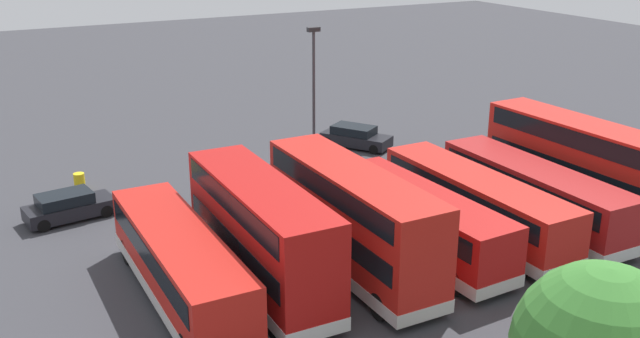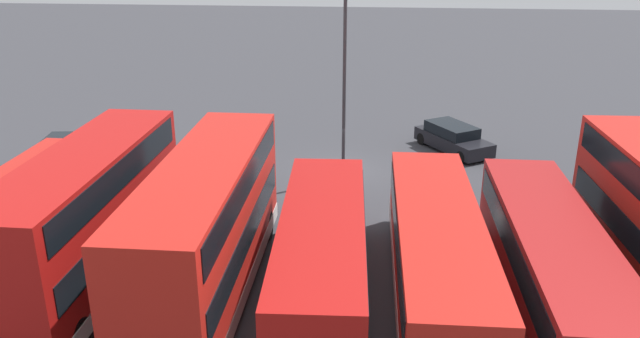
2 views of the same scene
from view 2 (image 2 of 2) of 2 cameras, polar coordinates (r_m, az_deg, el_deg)
The scene contains 11 objects.
ground_plane at distance 30.71m, azimuth 1.93°, elevation -0.21°, with size 140.00×140.00×0.00m, color #38383D.
bus_single_deck_second at distance 20.35m, azimuth 20.20°, elevation -8.08°, with size 2.65×11.25×2.95m.
bus_single_deck_third at distance 20.02m, azimuth 10.57°, elevation -7.55°, with size 2.83×11.56×2.95m.
bus_single_deck_fourth at distance 19.56m, azimuth 0.19°, elevation -7.90°, with size 3.11×10.47×2.95m.
bus_double_decker_fifth at distance 19.83m, azimuth -10.14°, elevation -5.13°, with size 2.71×10.99×4.55m.
bus_double_decker_sixth at distance 21.57m, azimuth -20.18°, elevation -3.96°, with size 2.65×10.31×4.55m.
bus_single_deck_seventh at distance 23.82m, azimuth -26.63°, elevation -4.77°, with size 2.62×11.35×2.95m.
car_hatchback_silver at distance 34.08m, azimuth 11.95°, elevation 2.75°, with size 4.00×4.81×1.43m.
car_small_green at distance 33.81m, azimuth -21.11°, elevation 1.62°, with size 4.53×2.39×1.43m.
lamp_post_tall at distance 28.20m, azimuth 2.23°, elevation 8.76°, with size 0.70×0.30×8.87m.
waste_bin_yellow at distance 36.93m, azimuth -16.60°, elevation 3.36°, with size 0.60×0.60×0.95m, color yellow.
Camera 2 is at (-1.79, 28.61, 11.03)m, focal length 35.33 mm.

